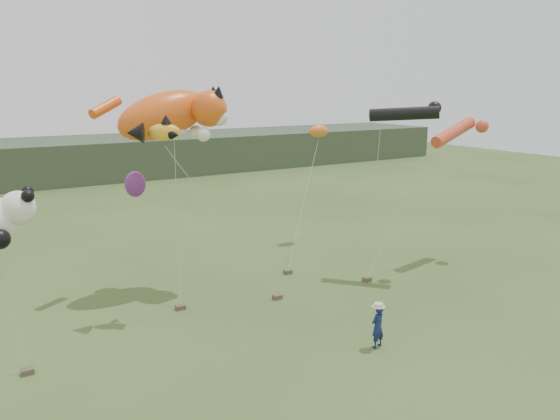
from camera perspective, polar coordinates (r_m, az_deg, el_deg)
The scene contains 8 objects.
ground at distance 21.07m, azimuth 6.71°, elevation -13.55°, with size 120.00×120.00×0.00m, color #385123.
headland at distance 60.52m, azimuth -23.06°, elevation 4.67°, with size 90.00×13.00×4.00m.
festival_attendant at distance 20.56m, azimuth 10.16°, elevation -11.89°, with size 0.59×0.39×1.61m, color #151E51.
sandbag_anchors at distance 24.47m, azimuth -3.84°, elevation -9.40°, with size 15.81×4.24×0.20m.
cat_kite at distance 25.26m, azimuth -11.04°, elevation 9.79°, with size 5.83×3.11×3.06m.
fish_kite at distance 22.18m, azimuth -13.07°, elevation 7.97°, with size 2.25×1.49×1.09m.
tube_kites at distance 29.29m, azimuth 16.13°, elevation 8.72°, with size 7.41×2.89×2.44m.
misc_kites at distance 29.21m, azimuth -4.71°, elevation 5.72°, with size 13.11×2.82×2.82m.
Camera 1 is at (-11.86, -14.74, 9.28)m, focal length 35.00 mm.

